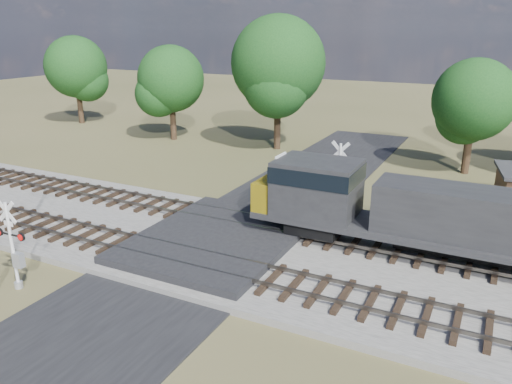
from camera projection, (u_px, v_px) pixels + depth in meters
The scene contains 9 objects.
ground at pixel (212, 250), 23.52m from camera, with size 160.00×160.00×0.00m, color #454826.
ballast_bed at pixel (436, 290), 19.64m from camera, with size 140.00×10.00×0.30m, color gray.
road at pixel (212, 249), 23.51m from camera, with size 7.00×60.00×0.08m, color black.
crossing_panel at pixel (218, 240), 23.85m from camera, with size 7.00×9.00×0.62m, color #262628.
track_near at pixel (252, 274), 20.37m from camera, with size 140.00×2.60×0.33m.
track_far at pixel (298, 232), 24.61m from camera, with size 140.00×2.60×0.33m.
crossing_signal_near at pixel (15, 253), 19.61m from camera, with size 1.52×0.33×3.78m.
crossing_signal_far at pixel (337, 185), 27.46m from camera, with size 1.70×0.37×4.21m.
treeline at pixel (460, 79), 35.28m from camera, with size 78.07×8.88×11.59m.
Camera 1 is at (11.48, -18.26, 10.00)m, focal length 35.00 mm.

